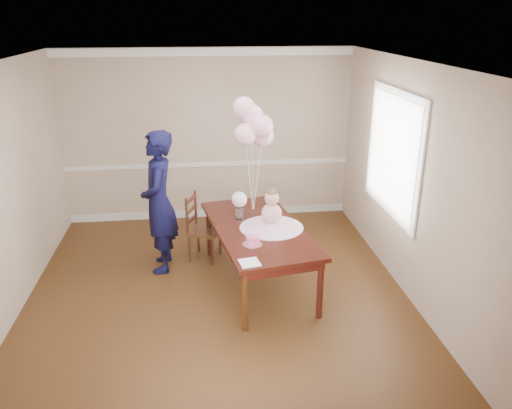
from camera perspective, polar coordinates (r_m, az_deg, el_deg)
name	(u,v)px	position (r m, az deg, el deg)	size (l,w,h in m)	color
floor	(218,294)	(6.12, -4.36, -10.21)	(4.50, 5.00, 0.00)	#341D0D
ceiling	(211,63)	(5.25, -5.20, 15.84)	(4.50, 5.00, 0.02)	white
wall_back	(208,137)	(7.94, -5.49, 7.73)	(4.50, 0.02, 2.70)	tan
wall_front	(231,316)	(3.29, -2.91, -12.64)	(4.50, 0.02, 2.70)	tan
wall_left	(2,197)	(5.92, -27.06, 0.76)	(0.02, 5.00, 2.70)	tan
wall_right	(409,181)	(6.04, 17.12, 2.56)	(0.02, 5.00, 2.70)	tan
chair_rail_trim	(209,164)	(8.05, -5.38, 4.59)	(4.50, 0.02, 0.07)	silver
crown_molding	(205,52)	(7.74, -5.83, 16.97)	(4.50, 0.02, 0.12)	white
baseboard_trim	(211,213)	(8.33, -5.19, -0.96)	(4.50, 0.02, 0.12)	silver
window_frame	(393,153)	(6.42, 15.40, 5.68)	(0.02, 1.66, 1.56)	white
window_blinds	(392,153)	(6.41, 15.25, 5.67)	(0.01, 1.50, 1.40)	silver
dining_table_top	(258,229)	(6.02, 0.25, -2.81)	(1.01, 2.02, 0.05)	black
table_apron	(258,235)	(6.05, 0.25, -3.47)	(0.91, 1.92, 0.10)	black
table_leg_fl	(245,301)	(5.31, -1.26, -11.01)	(0.07, 0.07, 0.71)	black
table_leg_fr	(320,289)	(5.56, 7.33, -9.59)	(0.07, 0.07, 0.71)	black
table_leg_bl	(209,231)	(6.91, -5.38, -3.09)	(0.07, 0.07, 0.71)	black
table_leg_br	(268,224)	(7.10, 1.34, -2.30)	(0.07, 0.07, 0.71)	black
baby_skirt	(271,223)	(5.99, 1.78, -2.17)	(0.77, 0.77, 0.10)	#EAACD5
baby_torso	(272,213)	(5.94, 1.79, -1.00)	(0.24, 0.24, 0.24)	pink
baby_head	(272,198)	(5.87, 1.81, 0.73)	(0.17, 0.17, 0.17)	#CD9B8D
baby_hair	(272,193)	(5.85, 1.82, 1.29)	(0.12, 0.12, 0.12)	brown
cake_platter	(253,245)	(5.56, -0.39, -4.60)	(0.22, 0.22, 0.01)	silver
birthday_cake	(253,240)	(5.54, -0.39, -4.09)	(0.15, 0.15, 0.10)	#FA4F8A
cake_flower_a	(253,235)	(5.51, -0.39, -3.47)	(0.03, 0.03, 0.03)	silver
cake_flower_b	(255,234)	(5.54, -0.15, -3.35)	(0.03, 0.03, 0.03)	white
rose_vase_near	(239,213)	(6.21, -1.90, -0.99)	(0.10, 0.10, 0.16)	silver
roses_near	(239,199)	(6.15, -1.92, 0.58)	(0.19, 0.19, 0.19)	silver
napkin	(250,263)	(5.18, -0.74, -6.65)	(0.20, 0.20, 0.01)	white
balloon_weight	(253,209)	(6.53, -0.32, -0.53)	(0.04, 0.04, 0.02)	silver
balloon_a	(245,135)	(6.20, -1.24, 8.00)	(0.28, 0.28, 0.28)	#FFB4C6
balloon_b	(262,126)	(6.19, 0.70, 8.93)	(0.28, 0.28, 0.28)	#F8B0CC
balloon_c	(252,116)	(6.29, -0.43, 10.07)	(0.28, 0.28, 0.28)	#FEB4D9
balloon_d	(244,108)	(6.26, -1.39, 10.96)	(0.28, 0.28, 0.28)	#F7AFC4
balloon_e	(263,136)	(6.36, 0.78, 7.86)	(0.28, 0.28, 0.28)	#F4ACC4
balloon_ribbon_a	(249,179)	(6.37, -0.76, 2.98)	(0.00, 0.00, 0.85)	white
balloon_ribbon_b	(258,175)	(6.36, 0.17, 3.42)	(0.00, 0.00, 0.95)	white
balloon_ribbon_c	(253,170)	(6.40, -0.37, 4.02)	(0.00, 0.00, 1.05)	white
balloon_ribbon_d	(249,166)	(6.38, -0.83, 4.44)	(0.00, 0.00, 1.15)	white
balloon_ribbon_e	(258,179)	(6.45, 0.22, 2.97)	(0.00, 0.00, 0.80)	white
dining_chair_seat	(205,231)	(6.81, -5.89, -3.03)	(0.39, 0.39, 0.04)	#3D1F10
chair_leg_fl	(190,249)	(6.82, -7.56, -5.03)	(0.04, 0.04, 0.39)	#351D0E
chair_leg_fr	(213,251)	(6.71, -4.99, -5.36)	(0.04, 0.04, 0.39)	#34150E
chair_leg_bl	(198,239)	(7.09, -6.61, -3.93)	(0.04, 0.04, 0.39)	black
chair_leg_br	(220,241)	(6.99, -4.13, -4.22)	(0.04, 0.04, 0.39)	#33160E
chair_back_post_l	(187,216)	(6.63, -7.90, -1.36)	(0.04, 0.04, 0.50)	#37180F
chair_back_post_r	(196,208)	(6.91, -6.91, -0.37)	(0.04, 0.04, 0.50)	#3D1910
chair_slat_low	(192,219)	(6.81, -7.35, -1.69)	(0.03, 0.36, 0.04)	#3A1A10
chair_slat_mid	(191,210)	(6.76, -7.41, -0.57)	(0.03, 0.36, 0.04)	#3D1D10
chair_slat_top	(191,200)	(6.71, -7.47, 0.57)	(0.03, 0.36, 0.04)	black
woman	(159,202)	(6.44, -11.03, 0.25)	(0.67, 0.45, 1.85)	black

